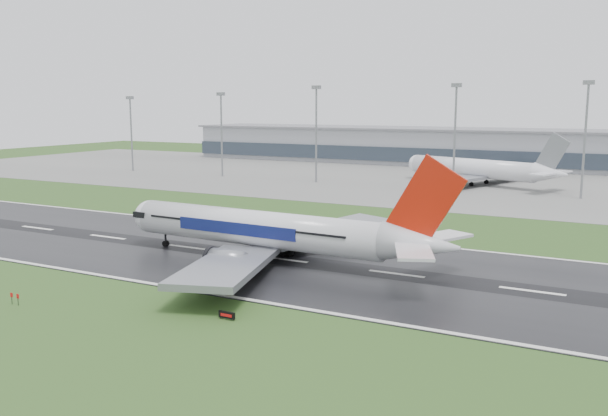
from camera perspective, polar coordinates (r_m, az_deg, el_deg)
The scene contains 12 objects.
ground at distance 119.30m, azimuth -10.21°, elevation -3.51°, with size 520.00×520.00×0.00m, color #27471A.
runway at distance 119.29m, azimuth -10.21°, elevation -3.49°, with size 400.00×45.00×0.10m, color black.
apron at distance 229.74m, azimuth 9.23°, elevation 2.62°, with size 400.00×130.00×0.08m, color slate.
terminal at distance 286.45m, azimuth 13.09°, elevation 5.28°, with size 240.00×36.00×15.00m, color gray.
main_airliner at distance 104.83m, azimuth -2.44°, elevation -0.05°, with size 61.12×58.21×18.05m, color silver, non-canonical shape.
parked_airliner at distance 215.17m, azimuth 15.31°, elevation 4.28°, with size 58.54×54.50×17.16m, color white, non-canonical shape.
runway_sign at distance 79.67m, azimuth -6.89°, elevation -9.50°, with size 2.30×0.26×1.04m, color black, non-canonical shape.
floodmast_0 at distance 260.92m, azimuth -15.13°, elevation 6.27°, with size 0.64×0.64×27.94m, color gray.
floodmast_1 at distance 234.06m, azimuth -7.35°, elevation 6.34°, with size 0.64×0.64×29.06m, color gray.
floodmast_2 at distance 214.48m, azimuth 1.10°, elevation 6.41°, with size 0.64×0.64×30.95m, color gray.
floodmast_3 at distance 198.17m, azimuth 13.28°, elevation 5.94°, with size 0.64×0.64×31.01m, color gray.
floodmast_4 at distance 192.43m, azimuth 23.73°, elevation 5.36°, with size 0.64×0.64×31.25m, color gray.
Camera 1 is at (71.76, -91.69, 26.01)m, focal length 37.80 mm.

